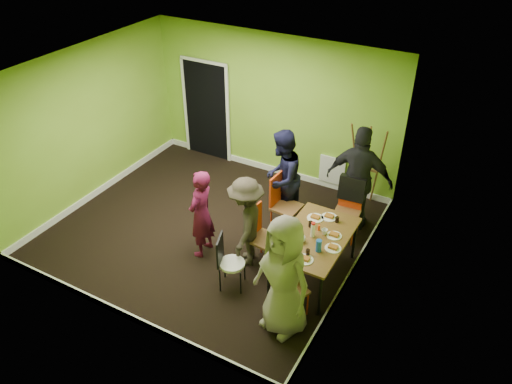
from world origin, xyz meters
TOP-DOWN VIEW (x-y plane):
  - ground at (0.00, 0.00)m, footprint 5.00×5.00m
  - room_walls at (-0.02, 0.04)m, footprint 5.04×4.54m
  - dining_table at (1.97, -0.21)m, footprint 0.90×1.50m
  - chair_left_far at (1.05, 0.60)m, footprint 0.47×0.46m
  - chair_left_near at (1.11, -0.29)m, footprint 0.45×0.45m
  - chair_back_end at (2.04, 1.09)m, footprint 0.46×0.53m
  - chair_front_end at (1.98, -1.13)m, footprint 0.49×0.49m
  - chair_bentwood at (0.96, -0.99)m, footprint 0.44×0.43m
  - easel at (2.00, 1.95)m, footprint 0.65×0.61m
  - plate_near_left at (1.80, 0.19)m, footprint 0.25×0.25m
  - plate_near_right at (1.75, -0.64)m, footprint 0.22×0.22m
  - plate_far_back at (1.97, 0.32)m, footprint 0.24×0.24m
  - plate_far_front at (2.05, -0.75)m, footprint 0.24×0.24m
  - plate_wall_back at (2.21, -0.07)m, footprint 0.22×0.22m
  - plate_wall_front at (2.30, -0.34)m, footprint 0.23×0.23m
  - thermos at (1.93, -0.22)m, footprint 0.06×0.06m
  - blue_bottle at (2.14, -0.49)m, footprint 0.08×0.08m
  - orange_bottle at (1.96, -0.05)m, footprint 0.03×0.03m
  - glass_mid at (1.81, -0.03)m, footprint 0.06×0.06m
  - glass_back at (2.12, 0.27)m, footprint 0.06×0.06m
  - glass_front at (2.04, -0.64)m, footprint 0.06×0.06m
  - cup_a at (1.84, -0.41)m, footprint 0.11×0.11m
  - cup_b at (2.06, -0.10)m, footprint 0.09×0.09m
  - person_standing at (0.21, -0.54)m, footprint 0.38×0.56m
  - person_left_far at (0.91, 0.83)m, footprint 0.70×0.88m
  - person_left_near at (0.92, -0.39)m, footprint 0.83×1.09m
  - person_back_end at (2.09, 1.30)m, footprint 1.13×0.54m
  - person_front_end at (2.01, -1.32)m, footprint 1.00×0.80m

SIDE VIEW (x-z plane):
  - ground at x=0.00m, z-range 0.00..0.00m
  - chair_bentwood at x=0.96m, z-range 0.05..0.92m
  - chair_front_end at x=1.98m, z-range 0.06..0.96m
  - chair_left_near at x=1.11m, z-range 0.06..1.05m
  - chair_left_far at x=1.05m, z-range 0.07..1.12m
  - dining_table at x=1.97m, z-range 0.32..1.07m
  - chair_back_end at x=2.04m, z-range 0.21..1.25m
  - person_standing at x=0.21m, z-range 0.00..1.49m
  - person_left_near at x=0.92m, z-range 0.00..1.49m
  - plate_near_left at x=1.80m, z-range 0.75..0.76m
  - plate_near_right at x=1.75m, z-range 0.75..0.76m
  - plate_far_back at x=1.97m, z-range 0.75..0.76m
  - plate_far_front at x=2.05m, z-range 0.75..0.76m
  - plate_wall_back at x=2.21m, z-range 0.75..0.76m
  - plate_wall_front at x=2.30m, z-range 0.75..0.76m
  - cup_b at x=2.06m, z-range 0.75..0.84m
  - glass_back at x=2.12m, z-range 0.75..0.84m
  - orange_bottle at x=1.96m, z-range 0.75..0.84m
  - cup_a at x=1.84m, z-range 0.75..0.84m
  - glass_mid at x=1.81m, z-range 0.75..0.84m
  - easel at x=2.00m, z-range -0.01..1.61m
  - glass_front at x=2.04m, z-range 0.75..0.85m
  - blue_bottle at x=2.14m, z-range 0.75..0.94m
  - thermos at x=1.93m, z-range 0.75..0.96m
  - person_left_far at x=0.91m, z-range 0.00..1.72m
  - person_front_end at x=2.01m, z-range 0.00..1.77m
  - person_back_end at x=2.09m, z-range 0.00..1.86m
  - room_walls at x=-0.02m, z-range -0.42..2.40m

